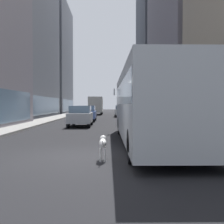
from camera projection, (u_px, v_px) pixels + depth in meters
name	position (u px, v px, depth m)	size (l,w,h in m)	color
ground_plane	(102.00, 115.00, 43.72)	(120.00, 120.00, 0.00)	black
sidewalk_left	(67.00, 115.00, 43.64)	(2.40, 110.00, 0.15)	gray
sidewalk_right	(137.00, 115.00, 43.80)	(2.40, 110.00, 0.15)	#9E9991
building_left_mid	(15.00, 14.00, 37.54)	(8.60, 19.89, 28.65)	slate
building_left_far	(47.00, 59.00, 56.94)	(8.90, 15.83, 22.77)	slate
building_right_mid	(190.00, 2.00, 36.17)	(8.50, 20.41, 30.95)	slate
building_right_far	(161.00, 40.00, 55.60)	(8.91, 16.17, 29.98)	#4C515B
transit_bus	(150.00, 103.00, 11.89)	(2.78, 11.53, 3.05)	#999EA3
car_white_van	(121.00, 111.00, 38.36)	(1.76, 4.69, 1.62)	silver
car_blue_hatchback	(87.00, 113.00, 27.66)	(1.76, 3.96, 1.62)	#4C6BB7
car_silver_sedan	(81.00, 116.00, 21.23)	(1.72, 4.01, 1.62)	#B7BABF
box_truck	(96.00, 105.00, 47.57)	(2.30, 7.50, 3.05)	silver
dalmatian_dog	(103.00, 143.00, 8.27)	(0.22, 0.96, 0.72)	white
pedestrian_with_handbag	(194.00, 118.00, 13.82)	(0.45, 0.34, 1.69)	#1E1E2D
pedestrian_in_coat	(208.00, 120.00, 12.08)	(0.34, 0.34, 1.69)	#1E1E2D
traffic_light_near	(221.00, 83.00, 9.40)	(0.24, 0.41, 3.40)	black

